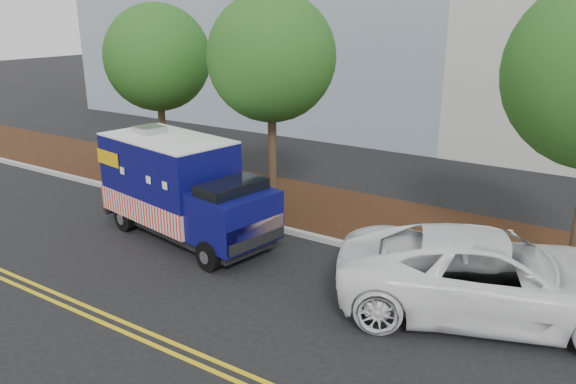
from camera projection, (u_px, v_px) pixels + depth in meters
The scene contains 10 objects.
ground at pixel (221, 239), 15.54m from camera, with size 120.00×120.00×0.00m, color black.
curb at pixel (251, 221), 16.63m from camera, with size 120.00×0.18×0.15m, color #9E9E99.
mulch_strip at pixel (290, 202), 18.30m from camera, with size 120.00×4.00×0.15m, color black.
centerline_near at pixel (88, 307), 12.00m from camera, with size 120.00×0.10×0.01m, color gold.
centerline_far at pixel (78, 312), 11.80m from camera, with size 120.00×0.10×0.01m, color gold.
tree_a at pixel (158, 58), 19.54m from camera, with size 3.71×3.71×6.32m.
tree_b at pixel (271, 58), 16.17m from camera, with size 3.75×3.75×6.62m.
sign_post at pixel (178, 165), 18.45m from camera, with size 0.06×0.06×2.40m, color #473828.
food_truck at pixel (180, 190), 15.42m from camera, with size 5.83×2.97×2.93m.
white_car at pixel (491, 276), 11.49m from camera, with size 2.88×6.25×1.74m, color white.
Camera 1 is at (9.42, -11.01, 6.06)m, focal length 35.00 mm.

